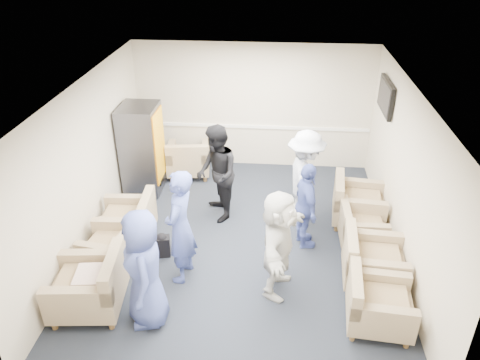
# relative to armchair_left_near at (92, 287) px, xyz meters

# --- Properties ---
(floor) EXTENTS (6.00, 6.00, 0.00)m
(floor) POSITION_rel_armchair_left_near_xyz_m (1.94, 1.69, -0.37)
(floor) COLOR black
(floor) RESTS_ON ground
(ceiling) EXTENTS (6.00, 6.00, 0.00)m
(ceiling) POSITION_rel_armchair_left_near_xyz_m (1.94, 1.69, 2.33)
(ceiling) COLOR silver
(ceiling) RESTS_ON back_wall
(back_wall) EXTENTS (5.00, 0.02, 2.70)m
(back_wall) POSITION_rel_armchair_left_near_xyz_m (1.94, 4.69, 0.98)
(back_wall) COLOR beige
(back_wall) RESTS_ON floor
(front_wall) EXTENTS (5.00, 0.02, 2.70)m
(front_wall) POSITION_rel_armchair_left_near_xyz_m (1.94, -1.31, 0.98)
(front_wall) COLOR beige
(front_wall) RESTS_ON floor
(left_wall) EXTENTS (0.02, 6.00, 2.70)m
(left_wall) POSITION_rel_armchair_left_near_xyz_m (-0.56, 1.69, 0.98)
(left_wall) COLOR beige
(left_wall) RESTS_ON floor
(right_wall) EXTENTS (0.02, 6.00, 2.70)m
(right_wall) POSITION_rel_armchair_left_near_xyz_m (4.44, 1.69, 0.98)
(right_wall) COLOR beige
(right_wall) RESTS_ON floor
(chair_rail) EXTENTS (4.98, 0.04, 0.06)m
(chair_rail) POSITION_rel_armchair_left_near_xyz_m (1.94, 4.67, 0.53)
(chair_rail) COLOR white
(chair_rail) RESTS_ON back_wall
(tv) EXTENTS (0.10, 1.00, 0.58)m
(tv) POSITION_rel_armchair_left_near_xyz_m (4.37, 3.49, 1.67)
(tv) COLOR black
(tv) RESTS_ON right_wall
(armchair_left_near) EXTENTS (1.02, 1.02, 0.75)m
(armchair_left_near) POSITION_rel_armchair_left_near_xyz_m (0.00, 0.00, 0.00)
(armchair_left_near) COLOR #8E795C
(armchair_left_near) RESTS_ON floor
(armchair_left_mid) EXTENTS (0.93, 0.93, 0.64)m
(armchair_left_mid) POSITION_rel_armchair_left_near_xyz_m (0.01, 0.97, -0.05)
(armchair_left_mid) COLOR #8E795C
(armchair_left_mid) RESTS_ON floor
(armchair_left_far) EXTENTS (0.92, 0.92, 0.70)m
(armchair_left_far) POSITION_rel_armchair_left_near_xyz_m (0.04, 1.65, -0.02)
(armchair_left_far) COLOR #8E795C
(armchair_left_far) RESTS_ON floor
(armchair_right_near) EXTENTS (0.91, 0.91, 0.67)m
(armchair_right_near) POSITION_rel_armchair_left_near_xyz_m (3.85, 0.03, -0.04)
(armchair_right_near) COLOR #8E795C
(armchair_right_near) RESTS_ON floor
(armchair_right_midnear) EXTENTS (0.94, 0.94, 0.71)m
(armchair_right_midnear) POSITION_rel_armchair_left_near_xyz_m (3.91, 0.90, -0.02)
(armchair_right_midnear) COLOR #8E795C
(armchair_right_midnear) RESTS_ON floor
(armchair_right_midfar) EXTENTS (0.76, 0.76, 0.60)m
(armchair_right_midfar) POSITION_rel_armchair_left_near_xyz_m (3.90, 1.91, -0.07)
(armchair_right_midfar) COLOR #8E795C
(armchair_right_midfar) RESTS_ON floor
(armchair_right_far) EXTENTS (0.98, 0.98, 0.72)m
(armchair_right_far) POSITION_rel_armchair_left_near_xyz_m (3.91, 2.53, -0.02)
(armchair_right_far) COLOR #8E795C
(armchair_right_far) RESTS_ON floor
(armchair_corner) EXTENTS (0.97, 0.97, 0.70)m
(armchair_corner) POSITION_rel_armchair_left_near_xyz_m (0.61, 4.04, -0.03)
(armchair_corner) COLOR #8E795C
(armchair_corner) RESTS_ON floor
(vending_machine) EXTENTS (0.72, 0.84, 1.77)m
(vending_machine) POSITION_rel_armchair_left_near_xyz_m (-0.16, 3.39, 0.51)
(vending_machine) COLOR #4E4E55
(vending_machine) RESTS_ON floor
(backpack) EXTENTS (0.28, 0.22, 0.42)m
(backpack) POSITION_rel_armchair_left_near_xyz_m (0.68, 1.26, -0.16)
(backpack) COLOR black
(backpack) RESTS_ON floor
(pillow) EXTENTS (0.40, 0.50, 0.13)m
(pillow) POSITION_rel_armchair_left_near_xyz_m (-0.02, -0.01, 0.19)
(pillow) COLOR beige
(pillow) RESTS_ON armchair_left_near
(person_front_left) EXTENTS (0.76, 0.96, 1.72)m
(person_front_left) POSITION_rel_armchair_left_near_xyz_m (0.82, -0.12, 0.48)
(person_front_left) COLOR #41519D
(person_front_left) RESTS_ON floor
(person_mid_left) EXTENTS (0.52, 0.71, 1.80)m
(person_mid_left) POSITION_rel_armchair_left_near_xyz_m (1.11, 0.79, 0.53)
(person_mid_left) COLOR #41519D
(person_mid_left) RESTS_ON floor
(person_back_left) EXTENTS (0.92, 1.04, 1.78)m
(person_back_left) POSITION_rel_armchair_left_near_xyz_m (1.43, 2.48, 0.52)
(person_back_left) COLOR black
(person_back_left) RESTS_ON floor
(person_back_right) EXTENTS (0.78, 1.21, 1.77)m
(person_back_right) POSITION_rel_armchair_left_near_xyz_m (2.97, 2.42, 0.51)
(person_back_right) COLOR white
(person_back_right) RESTS_ON floor
(person_mid_right) EXTENTS (0.57, 0.94, 1.51)m
(person_mid_right) POSITION_rel_armchair_left_near_xyz_m (2.98, 1.75, 0.38)
(person_mid_right) COLOR #41519D
(person_mid_right) RESTS_ON floor
(person_front_right) EXTENTS (0.80, 1.60, 1.65)m
(person_front_right) POSITION_rel_armchair_left_near_xyz_m (2.54, 0.61, 0.45)
(person_front_right) COLOR silver
(person_front_right) RESTS_ON floor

